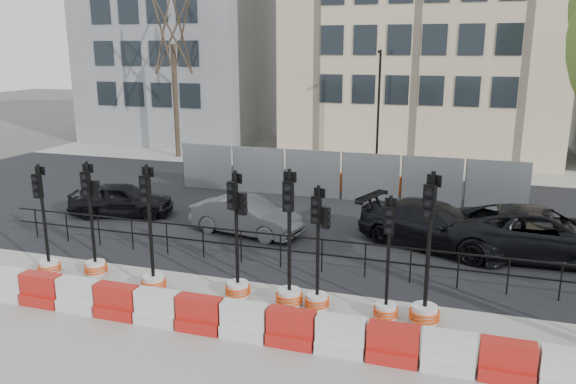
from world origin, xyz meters
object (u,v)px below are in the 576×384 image
(car_c, at_px, (435,226))
(traffic_signal_h, at_px, (425,294))
(car_a, at_px, (122,200))
(traffic_signal_a, at_px, (47,252))
(traffic_signal_d, at_px, (237,268))

(car_c, bearing_deg, traffic_signal_h, -158.78)
(car_a, xyz_separation_m, car_c, (11.23, 0.01, 0.07))
(traffic_signal_a, xyz_separation_m, car_c, (9.96, 5.43, 0.07))
(traffic_signal_a, relative_size, car_c, 0.59)
(traffic_signal_d, bearing_deg, car_c, 65.54)
(car_a, height_order, car_c, car_c)
(car_a, relative_size, car_c, 0.76)
(car_c, bearing_deg, traffic_signal_d, 159.72)
(traffic_signal_a, distance_m, traffic_signal_h, 10.06)
(traffic_signal_d, height_order, car_a, traffic_signal_d)
(traffic_signal_d, bearing_deg, traffic_signal_h, 15.84)
(traffic_signal_h, bearing_deg, traffic_signal_d, -162.21)
(car_c, bearing_deg, car_a, 110.14)
(car_a, distance_m, car_c, 11.24)
(traffic_signal_d, xyz_separation_m, traffic_signal_h, (4.54, -0.01, -0.04))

